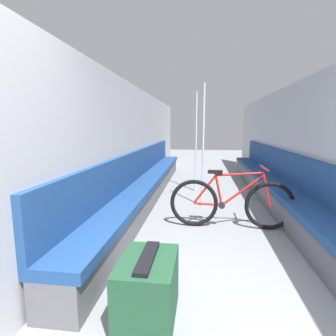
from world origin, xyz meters
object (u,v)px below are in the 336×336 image
(bicycle, at_px, (231,203))
(grab_pole_near, at_px, (203,148))
(bench_seat_row_right, at_px, (274,186))
(luggage_bag, at_px, (148,289))
(grab_pole_far, at_px, (196,144))
(bench_seat_row_left, at_px, (148,183))

(bicycle, distance_m, grab_pole_near, 1.26)
(bench_seat_row_right, bearing_deg, luggage_bag, -118.04)
(bicycle, height_order, grab_pole_far, grab_pole_far)
(bicycle, xyz_separation_m, grab_pole_near, (-0.40, 0.98, 0.68))
(bicycle, bearing_deg, bench_seat_row_right, 55.13)
(grab_pole_far, xyz_separation_m, luggage_bag, (-0.25, -3.99, -0.81))
(grab_pole_far, bearing_deg, bench_seat_row_left, -141.27)
(bench_seat_row_right, height_order, bicycle, bench_seat_row_right)
(luggage_bag, bearing_deg, bench_seat_row_left, 101.77)
(bench_seat_row_right, relative_size, luggage_bag, 12.35)
(bicycle, bearing_deg, luggage_bag, -112.99)
(bicycle, height_order, grab_pole_near, grab_pole_near)
(grab_pole_near, bearing_deg, bench_seat_row_left, 160.72)
(bicycle, xyz_separation_m, grab_pole_far, (-0.55, 2.10, 0.68))
(bench_seat_row_left, height_order, luggage_bag, bench_seat_row_left)
(bench_seat_row_left, distance_m, bench_seat_row_right, 2.41)
(luggage_bag, bearing_deg, bicycle, 67.24)
(bench_seat_row_left, height_order, bicycle, bench_seat_row_left)
(bench_seat_row_left, relative_size, luggage_bag, 12.35)
(bicycle, height_order, luggage_bag, bicycle)
(grab_pole_near, xyz_separation_m, grab_pole_far, (-0.15, 1.12, 0.00))
(bench_seat_row_left, bearing_deg, bench_seat_row_right, 0.00)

